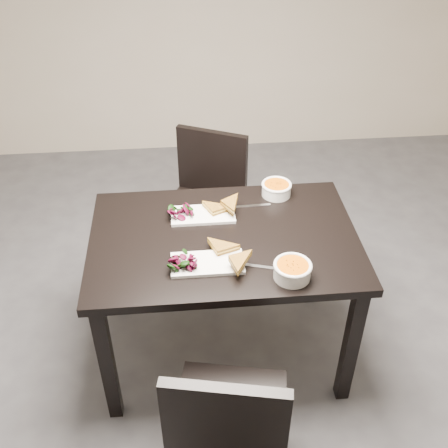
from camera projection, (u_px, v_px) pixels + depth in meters
name	position (u px, v px, depth m)	size (l,w,h in m)	color
ground	(200.00, 396.00, 2.61)	(5.00, 5.00, 0.00)	#47474C
room_shell	(183.00, 2.00, 1.51)	(5.02, 5.02, 2.81)	beige
table	(224.00, 253.00, 2.46)	(1.20, 0.80, 0.75)	black
chair_near	(228.00, 424.00, 1.96)	(0.50, 0.50, 0.85)	black
chair_far	(206.00, 196.00, 3.13)	(0.56, 0.56, 0.85)	black
plate_near	(207.00, 263.00, 2.25)	(0.30, 0.15, 0.02)	white
sandwich_near	(222.00, 254.00, 2.24)	(0.15, 0.11, 0.05)	#A97923
salad_near	(183.00, 260.00, 2.22)	(0.10, 0.09, 0.04)	black
soup_bowl_near	(292.00, 270.00, 2.17)	(0.16, 0.16, 0.07)	white
cutlery_near	(264.00, 267.00, 2.24)	(0.18, 0.02, 0.00)	silver
plate_far	(203.00, 215.00, 2.52)	(0.30, 0.15, 0.01)	white
sandwich_far	(217.00, 210.00, 2.50)	(0.15, 0.11, 0.05)	#A97923
salad_far	(181.00, 211.00, 2.50)	(0.09, 0.08, 0.04)	black
soup_bowl_far	(276.00, 188.00, 2.65)	(0.15, 0.15, 0.07)	white
cutlery_far	(252.00, 206.00, 2.59)	(0.18, 0.02, 0.00)	silver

